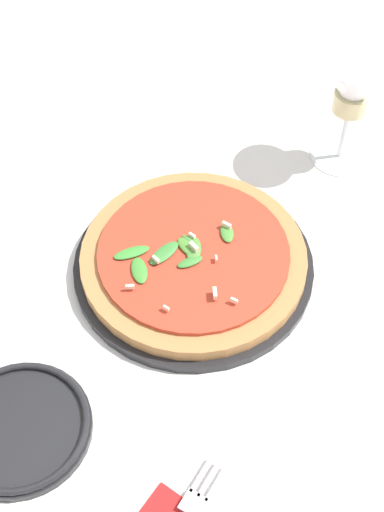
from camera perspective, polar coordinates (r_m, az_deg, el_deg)
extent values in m
plane|color=silver|center=(0.90, 1.88, -1.81)|extent=(6.00, 6.00, 0.00)
cylinder|color=black|center=(0.90, 0.00, -0.94)|extent=(0.30, 0.30, 0.01)
cylinder|color=#AD7542|center=(0.89, 0.00, -0.36)|extent=(0.28, 0.28, 0.02)
cylinder|color=#B73823|center=(0.88, 0.00, 0.12)|extent=(0.24, 0.24, 0.01)
ellipsoid|color=#3B7F32|center=(0.86, -0.16, -0.47)|extent=(0.03, 0.03, 0.01)
ellipsoid|color=#498530|center=(0.88, -0.36, 0.54)|extent=(0.03, 0.04, 0.01)
ellipsoid|color=#468533|center=(0.89, 2.81, 1.89)|extent=(0.04, 0.03, 0.01)
ellipsoid|color=#498034|center=(0.87, 0.01, 0.33)|extent=(0.04, 0.04, 0.01)
ellipsoid|color=#3A7E35|center=(0.87, -2.24, 0.24)|extent=(0.05, 0.03, 0.01)
ellipsoid|color=#447A33|center=(0.88, -0.06, 1.17)|extent=(0.02, 0.03, 0.01)
ellipsoid|color=#3F8730|center=(0.86, -4.24, -1.15)|extent=(0.04, 0.04, 0.01)
ellipsoid|color=#3C8D34|center=(0.88, -4.86, 0.27)|extent=(0.05, 0.04, 0.01)
cube|color=beige|center=(0.86, 1.74, -0.34)|extent=(0.01, 0.01, 0.00)
cube|color=beige|center=(0.90, 2.79, 2.49)|extent=(0.00, 0.01, 0.01)
cube|color=beige|center=(0.84, -4.98, -2.46)|extent=(0.01, 0.01, 0.01)
cube|color=beige|center=(0.82, -2.07, -4.18)|extent=(0.00, 0.01, 0.00)
cube|color=beige|center=(0.87, 0.01, 0.55)|extent=(0.01, 0.01, 0.01)
cube|color=beige|center=(0.88, 0.01, 1.64)|extent=(0.00, 0.01, 0.01)
cube|color=beige|center=(0.86, -2.91, -0.28)|extent=(0.01, 0.01, 0.01)
cube|color=beige|center=(0.83, 3.39, -3.56)|extent=(0.00, 0.01, 0.00)
cube|color=beige|center=(0.83, 1.84, -2.99)|extent=(0.01, 0.01, 0.01)
cylinder|color=white|center=(1.06, 11.67, 7.87)|extent=(0.08, 0.08, 0.00)
cylinder|color=white|center=(1.03, 12.05, 9.54)|extent=(0.01, 0.01, 0.08)
cone|color=white|center=(0.98, 12.83, 12.95)|extent=(0.09, 0.09, 0.08)
cylinder|color=beige|center=(0.99, 12.61, 11.99)|extent=(0.05, 0.05, 0.03)
cube|color=silver|center=(0.76, 0.12, -19.22)|extent=(0.02, 0.02, 0.00)
cube|color=silver|center=(0.76, 1.94, -17.71)|extent=(0.04, 0.00, 0.00)
cube|color=silver|center=(0.77, 1.33, -17.39)|extent=(0.04, 0.00, 0.00)
cube|color=silver|center=(0.77, 0.72, -17.07)|extent=(0.04, 0.00, 0.00)
cylinder|color=black|center=(0.81, -13.59, -13.26)|extent=(0.16, 0.16, 0.01)
torus|color=black|center=(0.80, -13.70, -13.02)|extent=(0.15, 0.15, 0.01)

